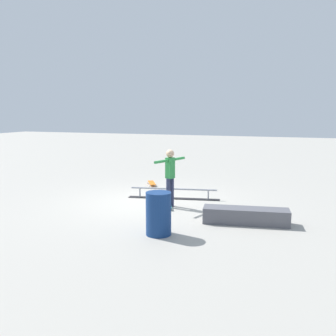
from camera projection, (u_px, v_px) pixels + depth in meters
name	position (u px, v px, depth m)	size (l,w,h in m)	color
ground_plane	(151.00, 202.00, 10.74)	(60.00, 60.00, 0.00)	#ADA89E
grind_rail	(174.00, 194.00, 11.17)	(2.74, 0.75, 0.32)	black
skate_ledge	(246.00, 216.00, 8.68)	(1.97, 0.50, 0.37)	#595960
skater_main	(170.00, 174.00, 10.10)	(0.47, 1.23, 1.58)	#2D3351
skateboard_main	(167.00, 205.00, 10.16)	(0.48, 0.82, 0.09)	teal
loose_skateboard_orange	(152.00, 183.00, 13.27)	(0.56, 0.80, 0.09)	orange
trash_bin	(159.00, 214.00, 7.86)	(0.54, 0.54, 0.92)	navy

